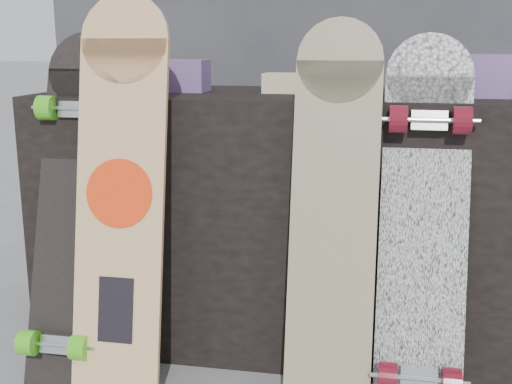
% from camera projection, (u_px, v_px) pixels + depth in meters
% --- Properties ---
extents(vendor_table, '(1.60, 0.60, 0.80)m').
position_uv_depth(vendor_table, '(299.00, 217.00, 2.08)').
color(vendor_table, black).
rests_on(vendor_table, ground).
extents(booth, '(2.40, 0.22, 2.20)m').
position_uv_depth(booth, '(325.00, 7.00, 2.73)').
color(booth, '#343439').
rests_on(booth, ground).
extents(merch_box_purple, '(0.18, 0.12, 0.10)m').
position_uv_depth(merch_box_purple, '(179.00, 76.00, 2.04)').
color(merch_box_purple, '#523368').
rests_on(merch_box_purple, vendor_table).
extents(merch_box_small, '(0.14, 0.14, 0.12)m').
position_uv_depth(merch_box_small, '(483.00, 76.00, 1.83)').
color(merch_box_small, '#523368').
rests_on(merch_box_small, vendor_table).
extents(merch_box_flat, '(0.22, 0.10, 0.06)m').
position_uv_depth(merch_box_flat, '(299.00, 83.00, 1.99)').
color(merch_box_flat, '#D1B78C').
rests_on(merch_box_flat, vendor_table).
extents(longboard_geisha, '(0.25, 0.23, 1.09)m').
position_uv_depth(longboard_geisha, '(121.00, 187.00, 1.72)').
color(longboard_geisha, beige).
rests_on(longboard_geisha, ground).
extents(longboard_celtic, '(0.22, 0.24, 1.02)m').
position_uv_depth(longboard_celtic, '(334.00, 206.00, 1.65)').
color(longboard_celtic, beige).
rests_on(longboard_celtic, ground).
extents(longboard_cascadia, '(0.22, 0.33, 0.98)m').
position_uv_depth(longboard_cascadia, '(424.00, 221.00, 1.65)').
color(longboard_cascadia, white).
rests_on(longboard_cascadia, ground).
extents(skateboard_dark, '(0.22, 0.37, 0.99)m').
position_uv_depth(skateboard_dark, '(73.00, 201.00, 1.84)').
color(skateboard_dark, black).
rests_on(skateboard_dark, ground).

